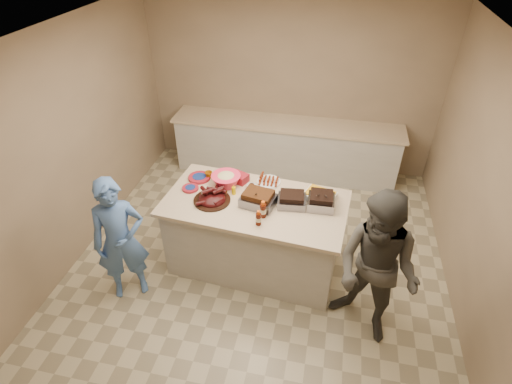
% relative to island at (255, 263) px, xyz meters
% --- Properties ---
extents(room, '(4.50, 5.00, 2.70)m').
position_rel_island_xyz_m(room, '(0.04, -0.03, 0.00)').
color(room, gray).
rests_on(room, ground).
extents(back_counter, '(3.60, 0.64, 0.90)m').
position_rel_island_xyz_m(back_counter, '(0.04, 2.17, 0.45)').
color(back_counter, beige).
rests_on(back_counter, ground).
extents(island, '(2.11, 1.24, 0.96)m').
position_rel_island_xyz_m(island, '(0.00, 0.00, 0.00)').
color(island, beige).
rests_on(island, ground).
extents(rib_platter, '(0.48, 0.48, 0.17)m').
position_rel_island_xyz_m(rib_platter, '(-0.47, -0.08, 0.96)').
color(rib_platter, '#3B0A0C').
rests_on(rib_platter, island).
extents(pulled_pork_tray, '(0.41, 0.34, 0.11)m').
position_rel_island_xyz_m(pulled_pork_tray, '(0.04, -0.04, 0.96)').
color(pulled_pork_tray, '#47230F').
rests_on(pulled_pork_tray, island).
extents(brisket_tray, '(0.33, 0.28, 0.09)m').
position_rel_island_xyz_m(brisket_tray, '(0.40, 0.03, 0.96)').
color(brisket_tray, black).
rests_on(brisket_tray, island).
extents(roasting_pan, '(0.29, 0.29, 0.11)m').
position_rel_island_xyz_m(roasting_pan, '(0.72, 0.06, 0.96)').
color(roasting_pan, gray).
rests_on(roasting_pan, island).
extents(coleslaw_bowl, '(0.37, 0.37, 0.24)m').
position_rel_island_xyz_m(coleslaw_bowl, '(-0.40, 0.25, 0.96)').
color(coleslaw_bowl, '#F52F55').
rests_on(coleslaw_bowl, island).
extents(sausage_plate, '(0.29, 0.29, 0.05)m').
position_rel_island_xyz_m(sausage_plate, '(0.08, 0.42, 0.96)').
color(sausage_plate, silver).
rests_on(sausage_plate, island).
extents(mac_cheese_dish, '(0.40, 0.34, 0.09)m').
position_rel_island_xyz_m(mac_cheese_dish, '(0.70, 0.22, 0.96)').
color(mac_cheese_dish, gold).
rests_on(mac_cheese_dish, island).
extents(bbq_bottle_a, '(0.06, 0.06, 0.17)m').
position_rel_island_xyz_m(bbq_bottle_a, '(0.11, -0.37, 0.96)').
color(bbq_bottle_a, '#3E0E04').
rests_on(bbq_bottle_a, island).
extents(bbq_bottle_b, '(0.07, 0.07, 0.20)m').
position_rel_island_xyz_m(bbq_bottle_b, '(0.14, -0.24, 0.96)').
color(bbq_bottle_b, '#3E0E04').
rests_on(bbq_bottle_b, island).
extents(mustard_bottle, '(0.05, 0.05, 0.12)m').
position_rel_island_xyz_m(mustard_bottle, '(-0.27, 0.09, 0.96)').
color(mustard_bottle, '#F5C800').
rests_on(mustard_bottle, island).
extents(sauce_bowl, '(0.12, 0.05, 0.12)m').
position_rel_island_xyz_m(sauce_bowl, '(-0.10, 0.26, 0.96)').
color(sauce_bowl, silver).
rests_on(sauce_bowl, island).
extents(plate_stack_large, '(0.29, 0.29, 0.03)m').
position_rel_island_xyz_m(plate_stack_large, '(-0.76, 0.31, 0.96)').
color(plate_stack_large, maroon).
rests_on(plate_stack_large, island).
extents(plate_stack_small, '(0.21, 0.21, 0.03)m').
position_rel_island_xyz_m(plate_stack_small, '(-0.79, 0.08, 0.96)').
color(plate_stack_small, maroon).
rests_on(plate_stack_small, island).
extents(plastic_cup, '(0.10, 0.09, 0.09)m').
position_rel_island_xyz_m(plastic_cup, '(-0.65, 0.35, 0.96)').
color(plastic_cup, '#8D5306').
rests_on(plastic_cup, island).
extents(basket_stack, '(0.24, 0.21, 0.10)m').
position_rel_island_xyz_m(basket_stack, '(-0.27, 0.36, 0.96)').
color(basket_stack, maroon).
rests_on(basket_stack, island).
extents(guest_blue, '(1.23, 1.60, 0.36)m').
position_rel_island_xyz_m(guest_blue, '(-1.31, -0.70, 0.00)').
color(guest_blue, '#4E78C0').
rests_on(guest_blue, ground).
extents(guest_gray, '(1.64, 1.89, 0.65)m').
position_rel_island_xyz_m(guest_gray, '(1.31, -0.68, 0.00)').
color(guest_gray, '#4B4A43').
rests_on(guest_gray, ground).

